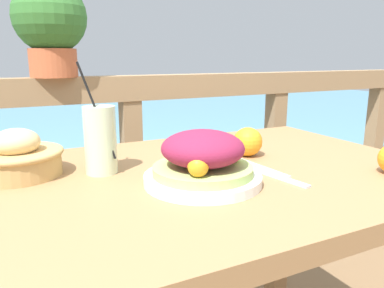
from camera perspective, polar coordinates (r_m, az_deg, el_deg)
name	(u,v)px	position (r m, az deg, el deg)	size (l,w,h in m)	color
patio_table	(212,219)	(0.91, 3.05, -11.31)	(1.05, 0.73, 0.78)	#997047
railing_fence	(132,154)	(1.44, -9.16, -1.47)	(2.80, 0.08, 0.97)	#937551
sea_backdrop	(57,144)	(3.95, -19.90, -0.02)	(12.00, 4.00, 0.37)	#568EA8
salad_plate	(203,161)	(0.76, 1.64, -2.63)	(0.24, 0.24, 0.11)	silver
drink_glass	(100,140)	(0.85, -13.79, 0.62)	(0.08, 0.07, 0.24)	beige
bread_basket	(18,157)	(0.90, -25.03, -1.87)	(0.19, 0.19, 0.10)	tan
potted_plant	(50,24)	(1.35, -20.79, 16.79)	(0.23, 0.23, 0.31)	#B75B38
fork	(274,176)	(0.83, 12.42, -4.74)	(0.05, 0.18, 0.00)	silver
knife	(260,167)	(0.89, 10.36, -3.51)	(0.03, 0.18, 0.00)	silver
orange_near_basket	(248,142)	(0.99, 8.50, 0.34)	(0.08, 0.08, 0.08)	orange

